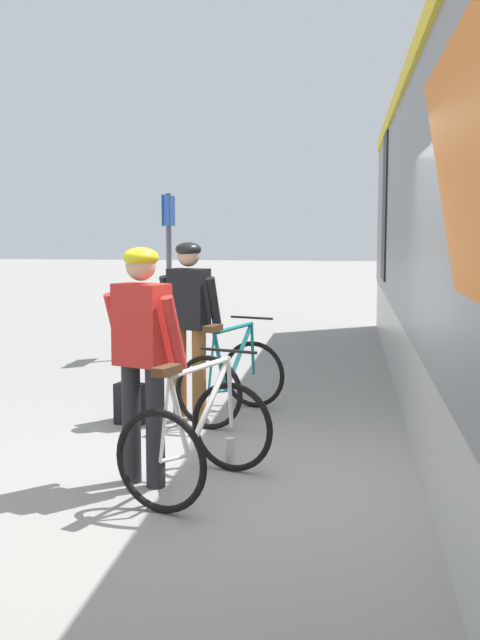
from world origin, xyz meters
TOP-DOWN VIEW (x-y plane):
  - ground_plane at (0.00, 0.00)m, footprint 80.00×80.00m
  - cyclist_near_in_red at (-0.77, -0.13)m, footprint 0.66×0.47m
  - cyclist_far_in_dark at (-0.84, 1.97)m, footprint 0.66×0.42m
  - bicycle_near_white at (-0.34, -0.22)m, footprint 1.02×1.24m
  - bicycle_far_teal at (-0.42, 2.00)m, footprint 1.00×1.24m
  - backpack_on_platform at (-1.36, 1.61)m, footprint 0.32×0.25m
  - water_bottle_near_the_bikes at (-0.20, 0.41)m, footprint 0.08×0.08m
  - platform_sign_post at (-1.89, 5.66)m, footprint 0.08×0.70m

SIDE VIEW (x-z plane):
  - ground_plane at x=0.00m, z-range 0.00..0.00m
  - water_bottle_near_the_bikes at x=-0.20m, z-range 0.00..0.23m
  - backpack_on_platform at x=-1.36m, z-range 0.00..0.40m
  - bicycle_near_white at x=-0.34m, z-range -0.09..0.89m
  - bicycle_far_teal at x=-0.42m, z-range -0.09..0.89m
  - cyclist_near_in_red at x=-0.77m, z-range 0.17..1.94m
  - cyclist_far_in_dark at x=-0.84m, z-range 0.17..1.94m
  - platform_sign_post at x=-1.89m, z-range 0.42..2.82m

